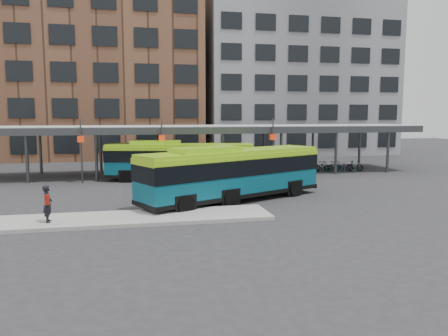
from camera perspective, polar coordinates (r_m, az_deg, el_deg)
ground at (r=25.42m, az=0.24°, el=-4.63°), size 120.00×120.00×0.00m
boarding_island at (r=21.93m, az=-12.35°, el=-6.44°), size 14.00×3.00×0.18m
canopy at (r=37.59m, az=-3.96°, el=5.13°), size 40.00×6.53×4.80m
building_brick at (r=56.85m, az=-17.03°, el=12.63°), size 26.00×14.00×22.00m
building_grey at (r=60.40m, az=8.94°, el=11.55°), size 24.00×14.00×20.00m
bus_front at (r=25.83m, az=1.19°, el=-0.57°), size 11.91×7.56×3.31m
bus_rear at (r=34.15m, az=-5.84°, el=1.08°), size 11.57×4.86×3.12m
pedestrian at (r=21.70m, az=-22.04°, el=-4.31°), size 0.46×0.68×1.74m
bike_rack at (r=40.70m, az=14.25°, el=0.22°), size 5.08×1.66×0.97m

